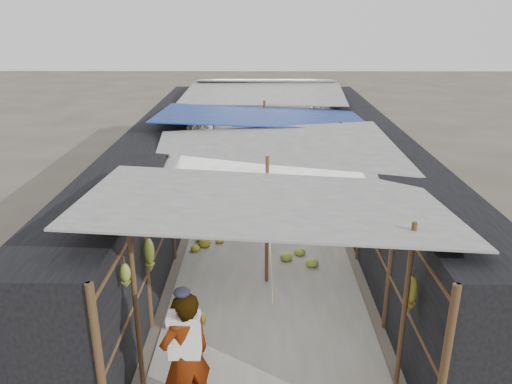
{
  "coord_description": "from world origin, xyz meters",
  "views": [
    {
      "loc": [
        -0.15,
        -5.74,
        5.09
      ],
      "look_at": [
        -0.22,
        4.8,
        1.25
      ],
      "focal_mm": 35.0,
      "sensor_mm": 36.0,
      "label": 1
    }
  ],
  "objects_px": {
    "vendor_seated": "(299,192)",
    "shopper_blue": "(250,203)",
    "vendor_elderly": "(186,357)",
    "black_basin": "(296,164)",
    "crate_near": "(310,219)"
  },
  "relations": [
    {
      "from": "vendor_seated",
      "to": "shopper_blue",
      "type": "bearing_deg",
      "value": -43.77
    },
    {
      "from": "crate_near",
      "to": "vendor_seated",
      "type": "xyz_separation_m",
      "value": [
        -0.19,
        1.03,
        0.33
      ]
    },
    {
      "from": "black_basin",
      "to": "shopper_blue",
      "type": "distance_m",
      "value": 5.95
    },
    {
      "from": "crate_near",
      "to": "vendor_elderly",
      "type": "xyz_separation_m",
      "value": [
        -2.21,
        -6.37,
        0.79
      ]
    },
    {
      "from": "vendor_elderly",
      "to": "shopper_blue",
      "type": "bearing_deg",
      "value": -131.99
    },
    {
      "from": "crate_near",
      "to": "vendor_elderly",
      "type": "relative_size",
      "value": 0.27
    },
    {
      "from": "crate_near",
      "to": "black_basin",
      "type": "bearing_deg",
      "value": 107.65
    },
    {
      "from": "crate_near",
      "to": "black_basin",
      "type": "relative_size",
      "value": 0.88
    },
    {
      "from": "shopper_blue",
      "to": "vendor_seated",
      "type": "height_order",
      "value": "shopper_blue"
    },
    {
      "from": "black_basin",
      "to": "vendor_seated",
      "type": "distance_m",
      "value": 3.99
    },
    {
      "from": "black_basin",
      "to": "vendor_seated",
      "type": "xyz_separation_m",
      "value": [
        -0.19,
        -3.96,
        0.4
      ]
    },
    {
      "from": "crate_near",
      "to": "vendor_elderly",
      "type": "height_order",
      "value": "vendor_elderly"
    },
    {
      "from": "vendor_elderly",
      "to": "shopper_blue",
      "type": "xyz_separation_m",
      "value": [
        0.71,
        5.66,
        -0.1
      ]
    },
    {
      "from": "vendor_elderly",
      "to": "crate_near",
      "type": "bearing_deg",
      "value": -143.94
    },
    {
      "from": "vendor_seated",
      "to": "black_basin",
      "type": "bearing_deg",
      "value": 170.24
    }
  ]
}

